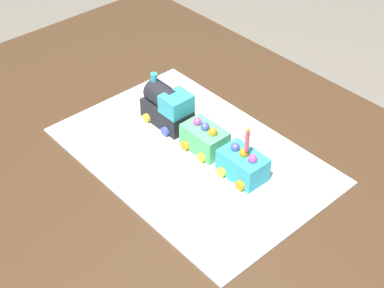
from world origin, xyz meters
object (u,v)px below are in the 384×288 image
(dining_table, at_px, (171,185))
(cake_car_flatbed_mint_green, at_px, (205,138))
(birthday_candle, at_px, (247,139))
(cake_locomotive, at_px, (167,106))
(cake_car_caboose_turquoise, at_px, (243,165))

(dining_table, height_order, cake_car_flatbed_mint_green, cake_car_flatbed_mint_green)
(dining_table, xyz_separation_m, birthday_candle, (0.17, 0.06, 0.21))
(cake_locomotive, distance_m, cake_car_caboose_turquoise, 0.25)
(dining_table, distance_m, birthday_candle, 0.28)
(dining_table, xyz_separation_m, cake_car_flatbed_mint_green, (0.05, 0.06, 0.14))
(dining_table, distance_m, cake_car_flatbed_mint_green, 0.16)
(cake_car_caboose_turquoise, bearing_deg, cake_locomotive, -180.00)
(dining_table, height_order, cake_car_caboose_turquoise, cake_car_caboose_turquoise)
(cake_car_flatbed_mint_green, height_order, birthday_candle, birthday_candle)
(cake_locomotive, xyz_separation_m, cake_car_caboose_turquoise, (0.25, 0.00, -0.02))
(cake_locomotive, xyz_separation_m, birthday_candle, (0.25, -0.00, 0.06))
(dining_table, xyz_separation_m, cake_car_caboose_turquoise, (0.17, 0.06, 0.14))
(dining_table, bearing_deg, cake_locomotive, 142.42)
(cake_car_flatbed_mint_green, xyz_separation_m, cake_car_caboose_turquoise, (0.12, 0.00, 0.00))
(dining_table, relative_size, cake_car_flatbed_mint_green, 14.00)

